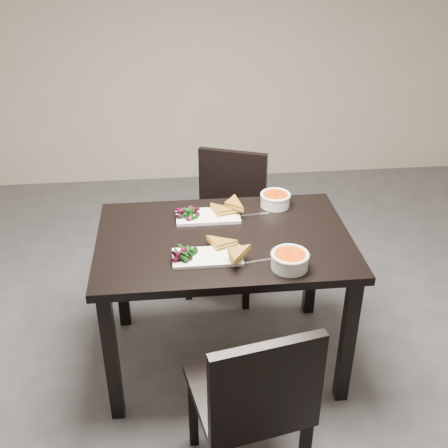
{
  "coord_description": "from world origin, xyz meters",
  "views": [
    {
      "loc": [
        -0.18,
        -2.04,
        2.09
      ],
      "look_at": [
        0.05,
        0.18,
        0.82
      ],
      "focal_mm": 44.25,
      "sensor_mm": 36.0,
      "label": 1
    }
  ],
  "objects_px": {
    "chair_far": "(228,214)",
    "soup_bowl_far": "(275,199)",
    "chair_near": "(254,399)",
    "plate_far": "(208,216)",
    "soup_bowl_near": "(290,259)",
    "plate_near": "(207,257)",
    "table": "(224,254)"
  },
  "relations": [
    {
      "from": "plate_far",
      "to": "soup_bowl_far",
      "type": "xyz_separation_m",
      "value": [
        0.36,
        0.09,
        0.03
      ]
    },
    {
      "from": "chair_near",
      "to": "plate_far",
      "type": "bearing_deg",
      "value": 84.35
    },
    {
      "from": "table",
      "to": "chair_far",
      "type": "distance_m",
      "value": 0.73
    },
    {
      "from": "chair_near",
      "to": "soup_bowl_far",
      "type": "distance_m",
      "value": 1.12
    },
    {
      "from": "chair_near",
      "to": "soup_bowl_far",
      "type": "relative_size",
      "value": 5.38
    },
    {
      "from": "chair_far",
      "to": "plate_far",
      "type": "relative_size",
      "value": 2.68
    },
    {
      "from": "chair_far",
      "to": "soup_bowl_far",
      "type": "xyz_separation_m",
      "value": [
        0.2,
        -0.42,
        0.31
      ]
    },
    {
      "from": "plate_near",
      "to": "plate_far",
      "type": "relative_size",
      "value": 0.97
    },
    {
      "from": "plate_far",
      "to": "soup_bowl_far",
      "type": "relative_size",
      "value": 2.0
    },
    {
      "from": "chair_near",
      "to": "soup_bowl_near",
      "type": "height_order",
      "value": "chair_near"
    },
    {
      "from": "chair_near",
      "to": "plate_near",
      "type": "relative_size",
      "value": 2.75
    },
    {
      "from": "table",
      "to": "plate_far",
      "type": "bearing_deg",
      "value": 107.45
    },
    {
      "from": "chair_far",
      "to": "plate_near",
      "type": "height_order",
      "value": "chair_far"
    },
    {
      "from": "plate_far",
      "to": "table",
      "type": "bearing_deg",
      "value": -72.55
    },
    {
      "from": "chair_near",
      "to": "plate_far",
      "type": "height_order",
      "value": "chair_near"
    },
    {
      "from": "table",
      "to": "soup_bowl_near",
      "type": "bearing_deg",
      "value": -48.21
    },
    {
      "from": "plate_near",
      "to": "soup_bowl_near",
      "type": "distance_m",
      "value": 0.36
    },
    {
      "from": "chair_far",
      "to": "plate_near",
      "type": "bearing_deg",
      "value": -81.05
    },
    {
      "from": "table",
      "to": "soup_bowl_near",
      "type": "height_order",
      "value": "soup_bowl_near"
    },
    {
      "from": "soup_bowl_far",
      "to": "plate_near",
      "type": "bearing_deg",
      "value": -129.95
    },
    {
      "from": "chair_near",
      "to": "chair_far",
      "type": "distance_m",
      "value": 1.46
    },
    {
      "from": "table",
      "to": "plate_far",
      "type": "distance_m",
      "value": 0.23
    },
    {
      "from": "chair_near",
      "to": "soup_bowl_near",
      "type": "bearing_deg",
      "value": 53.65
    },
    {
      "from": "plate_near",
      "to": "plate_far",
      "type": "height_order",
      "value": "same"
    },
    {
      "from": "chair_near",
      "to": "table",
      "type": "bearing_deg",
      "value": 81.25
    },
    {
      "from": "soup_bowl_far",
      "to": "plate_far",
      "type": "bearing_deg",
      "value": -165.43
    },
    {
      "from": "chair_near",
      "to": "soup_bowl_near",
      "type": "distance_m",
      "value": 0.6
    },
    {
      "from": "table",
      "to": "plate_near",
      "type": "bearing_deg",
      "value": -117.39
    },
    {
      "from": "chair_far",
      "to": "plate_near",
      "type": "distance_m",
      "value": 0.95
    },
    {
      "from": "chair_near",
      "to": "soup_bowl_near",
      "type": "relative_size",
      "value": 5.12
    },
    {
      "from": "plate_far",
      "to": "soup_bowl_near",
      "type": "bearing_deg",
      "value": -56.64
    },
    {
      "from": "plate_near",
      "to": "soup_bowl_far",
      "type": "bearing_deg",
      "value": 50.05
    }
  ]
}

